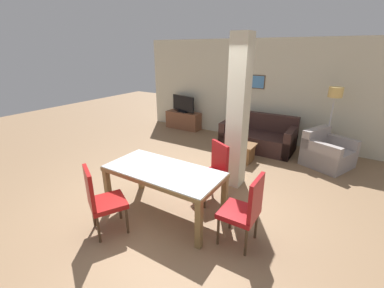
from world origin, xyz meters
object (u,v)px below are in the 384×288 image
dining_chair_head_right (245,208)px  tv_screen (183,104)px  tv_stand (183,120)px  dining_table (164,178)px  armchair (327,153)px  dining_chair_far_right (213,170)px  dining_chair_near_left (101,198)px  bottle (244,138)px  floor_lamp (334,100)px  sofa (258,137)px  coffee_table (241,152)px

dining_chair_head_right → tv_screen: tv_screen is taller
tv_stand → tv_screen: 0.52m
dining_table → armchair: armchair is taller
dining_chair_far_right → dining_chair_near_left: bearing=90.7°
dining_chair_head_right → bottle: dining_chair_head_right is taller
floor_lamp → tv_stand: bearing=176.1°
dining_chair_near_left → sofa: dining_chair_near_left is taller
sofa → tv_stand: size_ratio=1.58×
dining_chair_head_right → floor_lamp: 3.83m
sofa → bottle: bearing=86.5°
armchair → coffee_table: 1.84m
dining_chair_head_right → bottle: size_ratio=3.84×
dining_chair_head_right → bottle: 2.85m
floor_lamp → coffee_table: bearing=-144.7°
dining_chair_head_right → armchair: dining_chair_head_right is taller
dining_table → sofa: size_ratio=1.00×
coffee_table → floor_lamp: size_ratio=0.36×
dining_chair_near_left → sofa: (0.75, 4.33, -0.25)m
dining_chair_far_right → sofa: dining_chair_far_right is taller
armchair → coffee_table: armchair is taller
dining_chair_near_left → coffee_table: dining_chair_near_left is taller
dining_chair_near_left → coffee_table: bearing=106.8°
dining_chair_far_right → armchair: 2.94m
tv_screen → floor_lamp: bearing=-171.1°
tv_screen → dining_table: bearing=132.9°
tv_stand → dining_table: bearing=-59.9°
sofa → tv_screen: (-2.62, 0.45, 0.50)m
dining_chair_near_left → tv_stand: (-1.86, 4.78, -0.27)m
dining_chair_far_right → tv_screen: (-2.74, 3.20, 0.25)m
sofa → coffee_table: sofa is taller
coffee_table → bottle: size_ratio=2.31×
dining_chair_head_right → tv_screen: (-3.60, 3.97, 0.25)m
dining_table → bottle: bearing=84.4°
dining_chair_far_right → floor_lamp: 3.35m
dining_chair_near_left → floor_lamp: (2.30, 4.50, 0.85)m
tv_screen → bottle: bearing=165.6°
dining_chair_far_right → dining_table: bearing=90.0°
bottle → dining_chair_far_right: bearing=-84.6°
armchair → bottle: 1.80m
armchair → tv_stand: armchair is taller
armchair → coffee_table: size_ratio=1.88×
coffee_table → dining_chair_near_left: bearing=-101.6°
dining_chair_near_left → coffee_table: (0.69, 3.36, -0.33)m
tv_screen → tv_stand: bearing=-77.2°
dining_chair_head_right → sofa: 3.66m
dining_table → sofa: 3.55m
coffee_table → tv_screen: size_ratio=0.68×
floor_lamp → dining_table: bearing=-116.8°
dining_chair_head_right → tv_stand: 5.37m
sofa → floor_lamp: 1.91m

